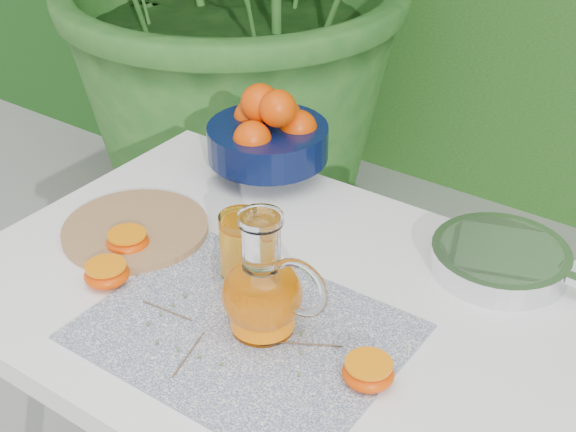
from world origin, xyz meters
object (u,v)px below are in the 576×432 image
Objects in this scene: cutting_board at (136,230)px; saute_pan at (502,259)px; juice_pitcher at (263,291)px; fruit_bowl at (269,134)px; white_table at (281,333)px.

saute_pan is (0.56, 0.26, 0.01)m from cutting_board.
cutting_board is 1.30× the size of juice_pitcher.
cutting_board is 0.32m from fruit_bowl.
juice_pitcher is at bearing -54.55° from fruit_bowl.
fruit_bowl is at bearing 125.45° from juice_pitcher.
saute_pan is (0.50, -0.05, -0.06)m from fruit_bowl.
juice_pitcher is (0.33, -0.08, 0.06)m from cutting_board.
cutting_board is at bearing -101.01° from fruit_bowl.
cutting_board is 0.99× the size of fruit_bowl.
cutting_board reaches higher than white_table.
juice_pitcher is (0.03, -0.09, 0.15)m from white_table.
fruit_bowl is (-0.24, 0.30, 0.17)m from white_table.
white_table is at bearing -135.31° from saute_pan.
white_table is 5.18× the size of juice_pitcher.
juice_pitcher is at bearing -12.95° from cutting_board.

